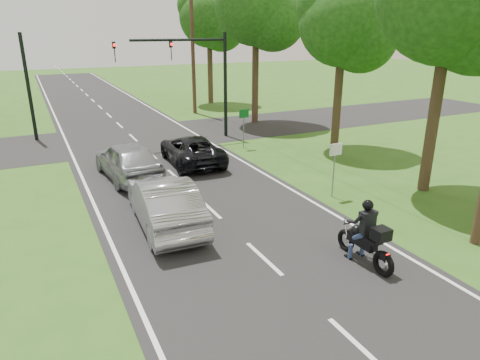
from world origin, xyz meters
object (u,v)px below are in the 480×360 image
(motorcycle_rider, at_px, (367,239))
(traffic_signal, at_px, (195,67))
(dark_suv, at_px, (191,149))
(sign_white, at_px, (335,157))
(utility_pole_far, at_px, (193,45))
(silver_sedan, at_px, (165,203))
(sign_green, at_px, (244,119))
(silver_suv, at_px, (128,160))

(motorcycle_rider, relative_size, traffic_signal, 0.34)
(dark_suv, xyz_separation_m, sign_white, (3.33, -6.61, 0.91))
(utility_pole_far, bearing_deg, sign_white, -94.51)
(motorcycle_rider, bearing_deg, traffic_signal, 86.16)
(silver_sedan, height_order, sign_green, sign_green)
(dark_suv, relative_size, silver_sedan, 1.00)
(sign_white, bearing_deg, utility_pole_far, 85.49)
(motorcycle_rider, distance_m, sign_white, 5.07)
(silver_suv, height_order, sign_white, sign_white)
(traffic_signal, bearing_deg, dark_suv, -114.00)
(dark_suv, height_order, traffic_signal, traffic_signal)
(silver_sedan, distance_m, silver_suv, 5.34)
(motorcycle_rider, height_order, utility_pole_far, utility_pole_far)
(traffic_signal, xyz_separation_m, utility_pole_far, (2.86, 8.00, 0.95))
(traffic_signal, xyz_separation_m, sign_green, (1.56, -3.02, -2.54))
(utility_pole_far, relative_size, sign_green, 4.71)
(motorcycle_rider, bearing_deg, silver_suv, 112.42)
(silver_suv, relative_size, sign_green, 2.27)
(traffic_signal, height_order, sign_green, traffic_signal)
(dark_suv, xyz_separation_m, silver_suv, (-3.23, -0.92, 0.15))
(silver_sedan, height_order, utility_pole_far, utility_pole_far)
(motorcycle_rider, xyz_separation_m, sign_green, (2.52, 12.42, 0.86))
(traffic_signal, bearing_deg, utility_pole_far, 70.32)
(silver_suv, height_order, sign_green, sign_green)
(traffic_signal, distance_m, utility_pole_far, 8.55)
(motorcycle_rider, bearing_deg, sign_green, 78.24)
(dark_suv, height_order, silver_sedan, silver_sedan)
(utility_pole_far, height_order, sign_green, utility_pole_far)
(silver_suv, xyz_separation_m, sign_green, (6.75, 2.31, 0.76))
(silver_suv, bearing_deg, sign_white, 134.20)
(dark_suv, relative_size, sign_white, 2.27)
(dark_suv, relative_size, utility_pole_far, 0.48)
(dark_suv, height_order, utility_pole_far, utility_pole_far)
(dark_suv, xyz_separation_m, traffic_signal, (1.96, 4.41, 3.45))
(silver_sedan, bearing_deg, traffic_signal, -112.46)
(motorcycle_rider, height_order, traffic_signal, traffic_signal)
(silver_suv, bearing_deg, traffic_signal, -139.07)
(motorcycle_rider, height_order, dark_suv, motorcycle_rider)
(dark_suv, xyz_separation_m, sign_green, (3.53, 1.39, 0.91))
(motorcycle_rider, xyz_separation_m, sign_white, (2.32, 4.42, 0.86))
(silver_suv, bearing_deg, sign_green, -165.94)
(dark_suv, bearing_deg, motorcycle_rider, 98.36)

